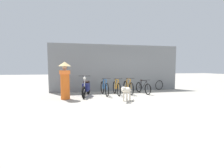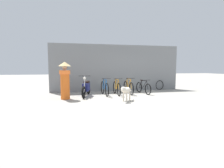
{
  "view_description": "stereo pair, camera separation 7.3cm",
  "coord_description": "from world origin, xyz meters",
  "px_view_note": "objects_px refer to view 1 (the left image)",
  "views": [
    {
      "loc": [
        -2.8,
        -7.81,
        1.51
      ],
      "look_at": [
        -0.8,
        0.82,
        0.65
      ],
      "focal_mm": 28.0,
      "sensor_mm": 36.0,
      "label": 1
    },
    {
      "loc": [
        -2.73,
        -7.83,
        1.51
      ],
      "look_at": [
        -0.8,
        0.82,
        0.65
      ],
      "focal_mm": 28.0,
      "sensor_mm": 36.0,
      "label": 2
    }
  ],
  "objects_px": {
    "bicycle_2": "(128,87)",
    "bicycle_3": "(143,88)",
    "motorcycle": "(86,88)",
    "person_in_robes": "(65,79)",
    "spare_tire_left": "(159,85)",
    "bicycle_1": "(117,88)",
    "stray_dog": "(126,91)",
    "bicycle_0": "(105,88)"
  },
  "relations": [
    {
      "from": "motorcycle",
      "to": "bicycle_3",
      "type": "bearing_deg",
      "value": 108.58
    },
    {
      "from": "spare_tire_left",
      "to": "motorcycle",
      "type": "bearing_deg",
      "value": -163.41
    },
    {
      "from": "bicycle_0",
      "to": "person_in_robes",
      "type": "xyz_separation_m",
      "value": [
        -2.02,
        -0.75,
        0.59
      ]
    },
    {
      "from": "bicycle_3",
      "to": "person_in_robes",
      "type": "distance_m",
      "value": 4.41
    },
    {
      "from": "person_in_robes",
      "to": "spare_tire_left",
      "type": "height_order",
      "value": "person_in_robes"
    },
    {
      "from": "stray_dog",
      "to": "person_in_robes",
      "type": "relative_size",
      "value": 0.53
    },
    {
      "from": "bicycle_0",
      "to": "motorcycle",
      "type": "relative_size",
      "value": 0.93
    },
    {
      "from": "stray_dog",
      "to": "bicycle_3",
      "type": "bearing_deg",
      "value": 178.02
    },
    {
      "from": "person_in_robes",
      "to": "spare_tire_left",
      "type": "distance_m",
      "value": 6.36
    },
    {
      "from": "bicycle_2",
      "to": "stray_dog",
      "type": "bearing_deg",
      "value": -20.41
    },
    {
      "from": "bicycle_0",
      "to": "stray_dog",
      "type": "bearing_deg",
      "value": 16.65
    },
    {
      "from": "stray_dog",
      "to": "person_in_robes",
      "type": "height_order",
      "value": "person_in_robes"
    },
    {
      "from": "spare_tire_left",
      "to": "person_in_robes",
      "type": "bearing_deg",
      "value": -160.63
    },
    {
      "from": "bicycle_3",
      "to": "person_in_robes",
      "type": "relative_size",
      "value": 0.91
    },
    {
      "from": "bicycle_2",
      "to": "person_in_robes",
      "type": "relative_size",
      "value": 1.0
    },
    {
      "from": "bicycle_3",
      "to": "motorcycle",
      "type": "xyz_separation_m",
      "value": [
        -3.26,
        -0.22,
        0.1
      ]
    },
    {
      "from": "spare_tire_left",
      "to": "bicycle_1",
      "type": "bearing_deg",
      "value": -157.33
    },
    {
      "from": "stray_dog",
      "to": "person_in_robes",
      "type": "xyz_separation_m",
      "value": [
        -2.66,
        1.07,
        0.5
      ]
    },
    {
      "from": "bicycle_1",
      "to": "stray_dog",
      "type": "distance_m",
      "value": 1.8
    },
    {
      "from": "motorcycle",
      "to": "person_in_robes",
      "type": "xyz_separation_m",
      "value": [
        -1.03,
        -0.63,
        0.54
      ]
    },
    {
      "from": "bicycle_0",
      "to": "bicycle_3",
      "type": "relative_size",
      "value": 1.11
    },
    {
      "from": "bicycle_2",
      "to": "bicycle_3",
      "type": "xyz_separation_m",
      "value": [
        0.86,
        -0.09,
        -0.04
      ]
    },
    {
      "from": "bicycle_1",
      "to": "person_in_robes",
      "type": "distance_m",
      "value": 2.84
    },
    {
      "from": "bicycle_2",
      "to": "motorcycle",
      "type": "xyz_separation_m",
      "value": [
        -2.39,
        -0.31,
        0.06
      ]
    },
    {
      "from": "bicycle_2",
      "to": "stray_dog",
      "type": "xyz_separation_m",
      "value": [
        -0.75,
        -2.0,
        0.1
      ]
    },
    {
      "from": "bicycle_1",
      "to": "bicycle_3",
      "type": "distance_m",
      "value": 1.6
    },
    {
      "from": "bicycle_2",
      "to": "spare_tire_left",
      "type": "relative_size",
      "value": 2.79
    },
    {
      "from": "bicycle_3",
      "to": "motorcycle",
      "type": "bearing_deg",
      "value": -94.32
    },
    {
      "from": "bicycle_0",
      "to": "motorcycle",
      "type": "height_order",
      "value": "motorcycle"
    },
    {
      "from": "bicycle_3",
      "to": "spare_tire_left",
      "type": "distance_m",
      "value": 2.1
    },
    {
      "from": "bicycle_2",
      "to": "stray_dog",
      "type": "relative_size",
      "value": 1.88
    },
    {
      "from": "bicycle_3",
      "to": "stray_dog",
      "type": "distance_m",
      "value": 2.51
    },
    {
      "from": "bicycle_1",
      "to": "motorcycle",
      "type": "bearing_deg",
      "value": -86.11
    },
    {
      "from": "motorcycle",
      "to": "bicycle_2",
      "type": "bearing_deg",
      "value": 112.07
    },
    {
      "from": "bicycle_3",
      "to": "stray_dog",
      "type": "xyz_separation_m",
      "value": [
        -1.62,
        -1.91,
        0.14
      ]
    },
    {
      "from": "bicycle_0",
      "to": "bicycle_2",
      "type": "bearing_deg",
      "value": 94.58
    },
    {
      "from": "bicycle_3",
      "to": "motorcycle",
      "type": "distance_m",
      "value": 3.26
    },
    {
      "from": "bicycle_3",
      "to": "stray_dog",
      "type": "relative_size",
      "value": 1.7
    },
    {
      "from": "bicycle_0",
      "to": "stray_dog",
      "type": "xyz_separation_m",
      "value": [
        0.65,
        -1.82,
        0.09
      ]
    },
    {
      "from": "bicycle_0",
      "to": "stray_dog",
      "type": "height_order",
      "value": "bicycle_0"
    },
    {
      "from": "bicycle_1",
      "to": "bicycle_0",
      "type": "bearing_deg",
      "value": -91.55
    },
    {
      "from": "bicycle_2",
      "to": "spare_tire_left",
      "type": "xyz_separation_m",
      "value": [
        2.55,
        1.16,
        -0.05
      ]
    }
  ]
}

